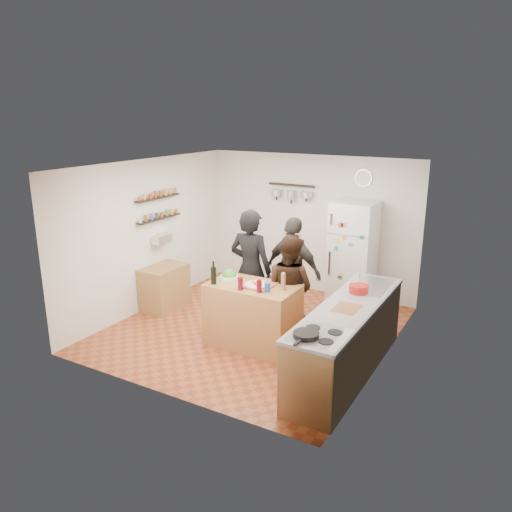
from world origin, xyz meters
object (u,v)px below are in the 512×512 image
Objects in this scene: red_bowl at (359,289)px; person_back at (293,271)px; counter_run at (347,340)px; fridge at (353,254)px; person_center at (289,288)px; wall_clock at (364,178)px; side_table at (165,287)px; wine_bottle at (214,276)px; salt_canister at (267,287)px; pepper_mill at (283,283)px; salad_bowl at (229,277)px; prep_island at (253,315)px; person_left at (251,270)px; skillet at (306,335)px.

person_back is at bearing 154.98° from red_bowl.
fridge is at bearing 108.06° from counter_run.
wall_clock is at bearing -88.20° from person_center.
person_back is at bearing -109.14° from wall_clock.
red_bowl reaches higher than side_table.
wall_clock reaches higher than wine_bottle.
salt_canister reaches higher than red_bowl.
person_center is 0.87× the size of fridge.
red_bowl is 0.85× the size of wall_clock.
pepper_mill is 0.12× the size of person_center.
person_back reaches higher than salad_bowl.
fridge is at bearing 62.95° from salad_bowl.
pepper_mill is (0.45, 0.05, 0.55)m from prep_island.
salt_canister is at bearing -131.42° from pepper_mill.
salad_bowl is at bearing 79.60° from person_left.
wall_clock is (0.38, 2.66, 1.18)m from salt_canister.
wall_clock is (0.34, 2.08, 1.37)m from person_center.
person_back is at bearing 59.02° from salad_bowl.
person_left is 1.96m from fridge.
fridge is (0.23, 2.16, -0.11)m from pepper_mill.
wall_clock is at bearing 90.00° from fridge.
wall_clock is (1.03, 2.00, 1.22)m from person_left.
red_bowl is 1.93m from fridge.
salad_bowl is at bearing 69.49° from person_back.
person_back reaches higher than side_table.
fridge is at bearing -123.47° from person_left.
side_table is at bearing 165.31° from salt_canister.
person_center is 0.92× the size of person_back.
salad_bowl is 2.13m from skillet.
person_left reaches higher than red_bowl.
counter_run is 0.73m from red_bowl.
salad_bowl is 2.43m from fridge.
pepper_mill is 2.18m from fridge.
salad_bowl reaches higher than prep_island.
pepper_mill is at bearing 172.03° from counter_run.
pepper_mill reaches higher than skillet.
wine_bottle is at bearing -115.96° from fridge.
red_bowl is at bearing 88.19° from skillet.
salad_bowl is at bearing 39.19° from person_center.
pepper_mill is 1.00m from person_back.
salt_canister is (0.72, -0.17, 0.04)m from salad_bowl.
wine_bottle is (-0.08, -0.27, 0.09)m from salad_bowl.
person_center reaches higher than salt_canister.
salad_bowl is 0.74m from salt_canister.
side_table is (-2.69, -1.73, -0.54)m from fridge.
pepper_mill is at bearing 15.87° from wine_bottle.
person_center reaches higher than counter_run.
salt_canister is (-0.15, -0.17, -0.04)m from pepper_mill.
pepper_mill is 0.11× the size of person_back.
person_left is at bearing 122.67° from prep_island.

